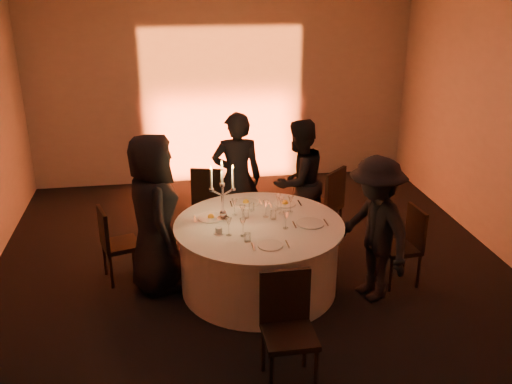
{
  "coord_description": "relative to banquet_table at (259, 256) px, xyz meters",
  "views": [
    {
      "loc": [
        -0.91,
        -5.38,
        3.29
      ],
      "look_at": [
        0.0,
        0.2,
        1.05
      ],
      "focal_mm": 40.0,
      "sensor_mm": 36.0,
      "label": 1
    }
  ],
  "objects": [
    {
      "name": "floor",
      "position": [
        0.0,
        0.0,
        -0.38
      ],
      "size": [
        7.0,
        7.0,
        0.0
      ],
      "primitive_type": "plane",
      "color": "black",
      "rests_on": "ground"
    },
    {
      "name": "ceiling",
      "position": [
        0.0,
        0.0,
        2.62
      ],
      "size": [
        7.0,
        7.0,
        0.0
      ],
      "primitive_type": "plane",
      "rotation": [
        3.14,
        0.0,
        0.0
      ],
      "color": "white",
      "rests_on": "wall_back"
    },
    {
      "name": "wall_back",
      "position": [
        0.0,
        3.5,
        1.12
      ],
      "size": [
        7.0,
        0.0,
        7.0
      ],
      "primitive_type": "plane",
      "rotation": [
        1.57,
        0.0,
        0.0
      ],
      "color": "#B2ACA6",
      "rests_on": "floor"
    },
    {
      "name": "uplighter_fixture",
      "position": [
        0.0,
        3.2,
        -0.33
      ],
      "size": [
        0.25,
        0.12,
        0.1
      ],
      "primitive_type": "cube",
      "color": "black",
      "rests_on": "floor"
    },
    {
      "name": "banquet_table",
      "position": [
        0.0,
        0.0,
        0.0
      ],
      "size": [
        1.8,
        1.8,
        0.77
      ],
      "color": "black",
      "rests_on": "floor"
    },
    {
      "name": "chair_left",
      "position": [
        -1.55,
        0.43,
        0.1
      ],
      "size": [
        0.48,
        0.47,
        0.87
      ],
      "rotation": [
        0.0,
        0.0,
        1.86
      ],
      "color": "black",
      "rests_on": "floor"
    },
    {
      "name": "chair_back_left",
      "position": [
        -0.42,
        1.55,
        0.12
      ],
      "size": [
        0.48,
        0.48,
        0.91
      ],
      "rotation": [
        0.0,
        0.0,
        2.9
      ],
      "color": "black",
      "rests_on": "floor"
    },
    {
      "name": "chair_back_right",
      "position": [
        1.01,
        0.93,
        0.18
      ],
      "size": [
        0.62,
        0.62,
        1.01
      ],
      "rotation": [
        0.0,
        0.0,
        -2.38
      ],
      "color": "black",
      "rests_on": "floor"
    },
    {
      "name": "chair_right",
      "position": [
        1.61,
        -0.13,
        0.11
      ],
      "size": [
        0.42,
        0.42,
        0.88
      ],
      "rotation": [
        0.0,
        0.0,
        -1.48
      ],
      "color": "black",
      "rests_on": "floor"
    },
    {
      "name": "chair_front",
      "position": [
        -0.01,
        -1.48,
        0.17
      ],
      "size": [
        0.43,
        0.43,
        0.98
      ],
      "rotation": [
        0.0,
        0.0,
        0.01
      ],
      "color": "black",
      "rests_on": "floor"
    },
    {
      "name": "guest_left",
      "position": [
        -1.09,
        0.2,
        0.49
      ],
      "size": [
        0.7,
        0.94,
        1.74
      ],
      "primitive_type": "imported",
      "rotation": [
        0.0,
        0.0,
        1.75
      ],
      "color": "black",
      "rests_on": "floor"
    },
    {
      "name": "guest_back_left",
      "position": [
        -0.08,
        1.2,
        0.46
      ],
      "size": [
        0.64,
        0.44,
        1.69
      ],
      "primitive_type": "imported",
      "rotation": [
        0.0,
        0.0,
        3.08
      ],
      "color": "black",
      "rests_on": "floor"
    },
    {
      "name": "guest_back_right",
      "position": [
        0.68,
        1.1,
        0.41
      ],
      "size": [
        0.97,
        0.92,
        1.59
      ],
      "primitive_type": "imported",
      "rotation": [
        0.0,
        0.0,
        -2.59
      ],
      "color": "black",
      "rests_on": "floor"
    },
    {
      "name": "guest_right",
      "position": [
        1.14,
        -0.35,
        0.4
      ],
      "size": [
        0.85,
        1.13,
        1.56
      ],
      "primitive_type": "imported",
      "rotation": [
        0.0,
        0.0,
        -1.27
      ],
      "color": "black",
      "rests_on": "floor"
    },
    {
      "name": "plate_left",
      "position": [
        -0.49,
        0.22,
        0.4
      ],
      "size": [
        0.36,
        0.28,
        0.08
      ],
      "color": "white",
      "rests_on": "banquet_table"
    },
    {
      "name": "plate_back_left",
      "position": [
        -0.06,
        0.56,
        0.4
      ],
      "size": [
        0.36,
        0.3,
        0.08
      ],
      "color": "white",
      "rests_on": "banquet_table"
    },
    {
      "name": "plate_back_right",
      "position": [
        0.38,
        0.47,
        0.4
      ],
      "size": [
        0.35,
        0.25,
        0.08
      ],
      "color": "white",
      "rests_on": "banquet_table"
    },
    {
      "name": "plate_right",
      "position": [
        0.53,
        -0.1,
        0.39
      ],
      "size": [
        0.36,
        0.29,
        0.01
      ],
      "color": "white",
      "rests_on": "banquet_table"
    },
    {
      "name": "plate_front",
      "position": [
        0.02,
        -0.53,
        0.39
      ],
      "size": [
        0.36,
        0.25,
        0.01
      ],
      "color": "white",
      "rests_on": "banquet_table"
    },
    {
      "name": "coffee_cup",
      "position": [
        -0.44,
        -0.16,
        0.42
      ],
      "size": [
        0.11,
        0.11,
        0.07
      ],
      "color": "white",
      "rests_on": "banquet_table"
    },
    {
      "name": "candelabra",
      "position": [
        -0.36,
        0.17,
        0.62
      ],
      "size": [
        0.28,
        0.13,
        0.67
      ],
      "color": "silver",
      "rests_on": "banquet_table"
    },
    {
      "name": "wine_glass_a",
      "position": [
        0.25,
        -0.16,
        0.52
      ],
      "size": [
        0.07,
        0.07,
        0.19
      ],
      "color": "silver",
      "rests_on": "banquet_table"
    },
    {
      "name": "wine_glass_b",
      "position": [
        -0.35,
        -0.23,
        0.52
      ],
      "size": [
        0.07,
        0.07,
        0.19
      ],
      "color": "silver",
      "rests_on": "banquet_table"
    },
    {
      "name": "wine_glass_c",
      "position": [
        0.28,
        0.22,
        0.52
      ],
      "size": [
        0.07,
        0.07,
        0.19
      ],
      "color": "silver",
      "rests_on": "banquet_table"
    },
    {
      "name": "wine_glass_d",
      "position": [
        -0.17,
        0.07,
        0.52
      ],
      "size": [
        0.07,
        0.07,
        0.19
      ],
      "color": "silver",
      "rests_on": "banquet_table"
    },
    {
      "name": "wine_glass_e",
      "position": [
        0.39,
        0.25,
        0.52
      ],
      "size": [
        0.07,
        0.07,
        0.19
      ],
      "color": "silver",
      "rests_on": "banquet_table"
    },
    {
      "name": "wine_glass_f",
      "position": [
        0.27,
        0.33,
        0.52
      ],
      "size": [
        0.07,
        0.07,
        0.19
      ],
      "color": "silver",
      "rests_on": "banquet_table"
    },
    {
      "name": "wine_glass_g",
      "position": [
        -0.23,
        0.26,
        0.52
      ],
      "size": [
        0.07,
        0.07,
        0.19
      ],
      "color": "silver",
      "rests_on": "banquet_table"
    },
    {
      "name": "wine_glass_h",
      "position": [
        -0.21,
        -0.27,
        0.52
      ],
      "size": [
        0.07,
        0.07,
        0.19
      ],
      "color": "silver",
      "rests_on": "banquet_table"
    },
    {
      "name": "wine_glass_i",
      "position": [
        0.1,
        0.16,
        0.52
      ],
      "size": [
        0.07,
        0.07,
        0.19
      ],
      "color": "silver",
      "rests_on": "banquet_table"
    },
    {
      "name": "tumbler_a",
      "position": [
        -0.03,
        0.34,
        0.43
      ],
      "size": [
        0.07,
        0.07,
        0.09
      ],
      "primitive_type": "cylinder",
      "color": "silver",
      "rests_on": "banquet_table"
    },
    {
      "name": "tumbler_b",
      "position": [
        0.17,
        0.1,
        0.43
      ],
      "size": [
        0.07,
        0.07,
        0.09
      ],
      "primitive_type": "cylinder",
      "color": "silver",
      "rests_on": "banquet_table"
    },
    {
      "name": "tumbler_c",
      "position": [
        -0.18,
        -0.4,
        0.43
      ],
      "size": [
        0.07,
        0.07,
        0.09
      ],
      "primitive_type": "cylinder",
      "color": "silver",
      "rests_on": "banquet_table"
    },
    {
      "name": "tumbler_d",
      "position": [
        -0.12,
        0.17,
        0.43
      ],
      "size": [
        0.07,
        0.07,
        0.09
      ],
      "primitive_type": "cylinder",
      "color": "silver",
      "rests_on": "banquet_table"
    }
  ]
}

